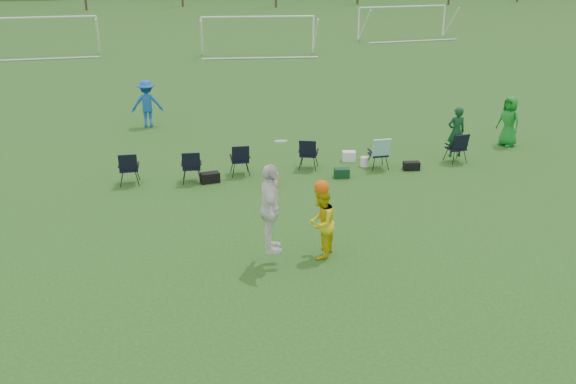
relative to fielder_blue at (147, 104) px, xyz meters
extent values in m
plane|color=#214E18|center=(2.66, -14.30, -0.91)|extent=(260.00, 260.00, 0.00)
imported|color=#1752B0|center=(0.00, 0.00, 0.00)|extent=(1.19, 0.70, 1.82)
imported|color=#168024|center=(12.42, -4.82, -0.04)|extent=(0.86, 1.01, 1.74)
imported|color=white|center=(2.91, -12.44, 0.42)|extent=(0.56, 1.18, 1.96)
imported|color=yellow|center=(4.06, -12.19, -0.10)|extent=(0.91, 0.98, 1.61)
sphere|color=#E3580B|center=(4.06, -12.19, 0.73)|extent=(0.32, 0.32, 0.32)
cylinder|color=white|center=(3.15, -12.37, 1.86)|extent=(0.27, 0.27, 0.07)
imported|color=#103C1F|center=(9.88, -6.15, 0.06)|extent=(0.60, 0.40, 1.63)
cube|color=black|center=(1.94, -6.85, -0.76)|extent=(0.60, 0.41, 0.30)
cube|color=#C9828E|center=(3.69, -7.50, -0.71)|extent=(0.37, 0.25, 0.40)
cube|color=#0F371C|center=(5.88, -7.11, -0.77)|extent=(0.47, 0.32, 0.28)
cube|color=white|center=(6.52, -5.58, -0.75)|extent=(0.47, 0.37, 0.32)
cylinder|color=white|center=(6.86, -6.18, -0.76)|extent=(0.26, 0.26, 0.30)
cube|color=black|center=(8.19, -6.79, -0.78)|extent=(0.52, 0.30, 0.26)
cube|color=black|center=(-0.37, -6.54, -0.43)|extent=(0.60, 0.60, 0.96)
cube|color=black|center=(1.43, -6.69, -0.43)|extent=(0.63, 0.63, 0.96)
cube|color=black|center=(2.90, -6.27, -0.43)|extent=(0.60, 0.60, 0.96)
cube|color=black|center=(5.07, -6.06, -0.43)|extent=(0.76, 0.76, 0.96)
cube|color=black|center=(7.22, -6.43, -0.43)|extent=(0.63, 0.63, 0.96)
cube|color=black|center=(9.88, -6.25, -0.43)|extent=(0.70, 0.70, 0.96)
cylinder|color=white|center=(-3.70, 20.01, 0.29)|extent=(0.12, 0.12, 2.40)
cylinder|color=white|center=(-7.34, 19.70, 1.49)|extent=(7.28, 0.76, 0.12)
cylinder|color=white|center=(3.02, 17.95, 0.29)|extent=(0.12, 0.12, 2.40)
cylinder|color=white|center=(10.30, 17.44, 0.29)|extent=(0.12, 0.12, 2.40)
cylinder|color=white|center=(6.66, 17.70, 1.49)|extent=(7.29, 0.63, 0.12)
cylinder|color=white|center=(15.05, 23.19, 0.29)|extent=(0.12, 0.12, 2.40)
cylinder|color=white|center=(22.28, 24.20, 0.29)|extent=(0.12, 0.12, 2.40)
cylinder|color=white|center=(18.66, 23.70, 1.49)|extent=(7.25, 1.13, 0.12)
camera|label=1|loc=(1.09, -24.77, 5.49)|focal=40.00mm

